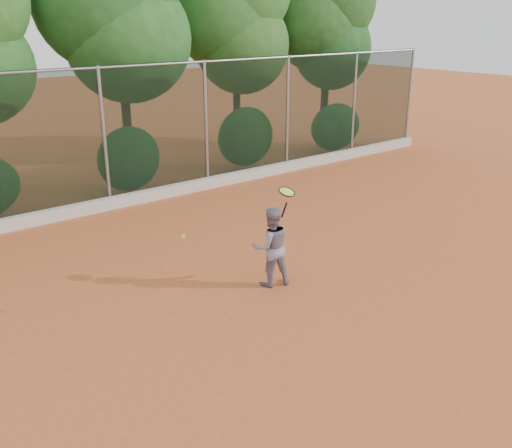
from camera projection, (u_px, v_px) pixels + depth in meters
ground at (293, 311)px, 9.47m from camera, size 80.00×80.00×0.00m
concrete_curb at (113, 203)px, 14.43m from camera, size 24.00×0.20×0.30m
tennis_player at (271, 247)px, 10.16m from camera, size 0.86×0.76×1.47m
chainlink_fence at (104, 135)px, 13.97m from camera, size 24.09×0.09×3.50m
foliage_backdrop at (40, 24)px, 14.23m from camera, size 23.70×3.63×7.55m
tennis_racket at (287, 194)px, 9.92m from camera, size 0.35×0.34×0.57m
tennis_ball_in_flight at (183, 237)px, 8.84m from camera, size 0.07×0.07×0.07m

